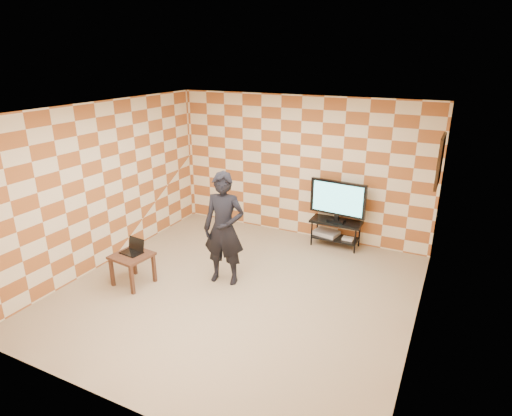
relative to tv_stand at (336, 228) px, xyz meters
The scene contains 14 objects.
floor 2.42m from the tv_stand, 110.65° to the right, with size 5.00×5.00×0.00m, color tan.
wall_back 1.32m from the tv_stand, 162.84° to the left, with size 5.00×0.02×2.70m, color beige.
wall_front 4.91m from the tv_stand, 100.10° to the right, with size 5.00×0.02×2.70m, color beige.
wall_left 4.14m from the tv_stand, 146.19° to the right, with size 0.02×5.00×2.70m, color beige.
wall_right 2.95m from the tv_stand, 53.52° to the right, with size 0.02×5.00×2.70m, color beige.
ceiling 3.34m from the tv_stand, 110.65° to the right, with size 5.00×5.00×0.02m, color white.
wall_art 2.37m from the tv_stand, 22.98° to the right, with size 0.04×0.72×0.72m.
tv_stand is the anchor object (origin of this frame).
tv 0.56m from the tv_stand, 84.66° to the right, with size 1.04×0.23×0.76m.
dvd_player 0.25m from the tv_stand, 168.07° to the left, with size 0.44×0.32×0.07m, color #AFAFB2.
game_console 0.30m from the tv_stand, ahead, with size 0.20×0.14×0.04m, color silver.
side_table 3.67m from the tv_stand, 131.43° to the right, with size 0.59×0.59×0.50m.
laptop 3.63m from the tv_stand, 132.64° to the right, with size 0.34×0.29×0.21m.
person 2.42m from the tv_stand, 120.31° to the right, with size 0.65×0.42×1.77m, color black.
Camera 1 is at (2.73, -4.97, 3.40)m, focal length 30.00 mm.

